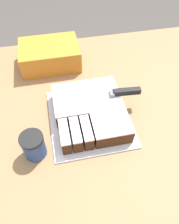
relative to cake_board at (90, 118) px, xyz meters
The scene contains 7 objects.
ground_plane 0.89m from the cake_board, 13.26° to the left, with size 8.00×8.00×0.00m, color #4C4742.
countertop 0.44m from the cake_board, 13.26° to the left, with size 1.40×1.10×0.88m.
cake_board is the anchor object (origin of this frame).
cake 0.04m from the cake_board, 48.93° to the left, with size 0.25×0.29×0.06m.
knife 0.14m from the cake_board, 20.60° to the left, with size 0.33×0.05×0.02m.
coffee_cup 0.24m from the cake_board, 152.15° to the right, with size 0.08×0.08×0.10m.
storage_box 0.39m from the cake_board, 107.31° to the left, with size 0.27×0.19×0.10m.
Camera 1 is at (-0.13, -0.51, 1.55)m, focal length 35.00 mm.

